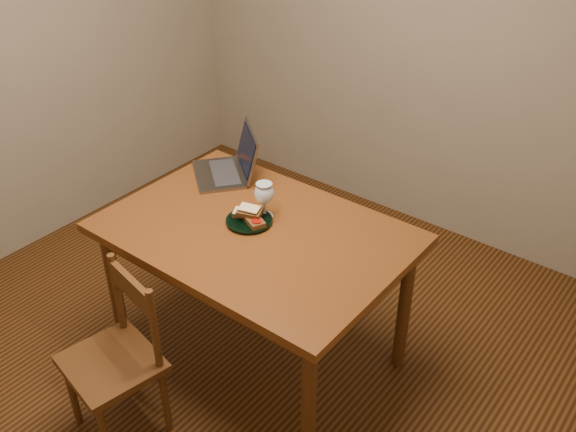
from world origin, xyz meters
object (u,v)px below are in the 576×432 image
Objects in this scene: table at (256,245)px; milk_glass at (264,200)px; chair at (115,352)px; plate at (249,221)px; laptop at (232,163)px.

milk_glass is (-0.03, 0.11, 0.17)m from table.
chair is 2.49× the size of milk_glass.
plate is (-0.05, 0.02, 0.09)m from table.
laptop reaches higher than plate.
plate is 0.45m from laptop.
chair is at bearing -105.01° from table.
table is at bearing -72.45° from milk_glass.
chair is 1.08m from laptop.
milk_glass is at bearing 90.53° from chair.
table is 0.11m from plate.
chair is 2.07× the size of plate.
table is 0.74m from chair.
milk_glass is (0.15, 0.78, 0.40)m from chair.
laptop is (-0.37, 0.20, -0.02)m from milk_glass.
chair is at bearing -38.52° from laptop.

